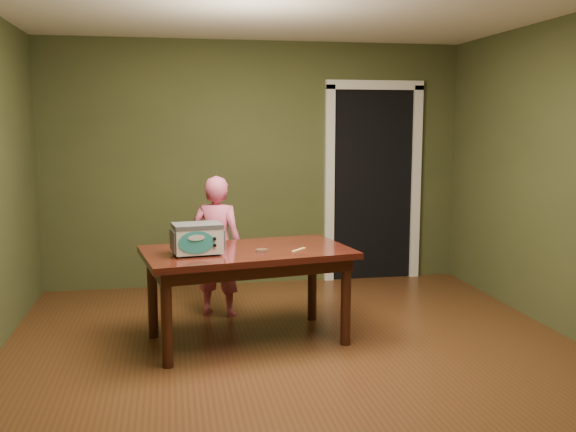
% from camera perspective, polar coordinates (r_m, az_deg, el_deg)
% --- Properties ---
extents(floor, '(5.00, 5.00, 0.00)m').
position_cam_1_polar(floor, '(4.76, 1.46, -13.14)').
color(floor, '#543018').
rests_on(floor, ground).
extents(room_shell, '(4.52, 5.02, 2.61)m').
position_cam_1_polar(room_shell, '(4.43, 1.54, 7.88)').
color(room_shell, '#424625').
rests_on(room_shell, ground).
extents(doorway, '(1.10, 0.66, 2.25)m').
position_cam_1_polar(doorway, '(7.49, 6.83, 2.96)').
color(doorway, black).
rests_on(doorway, ground).
extents(dining_table, '(1.73, 1.15, 0.75)m').
position_cam_1_polar(dining_table, '(5.09, -3.66, -4.07)').
color(dining_table, black).
rests_on(dining_table, floor).
extents(toy_oven, '(0.41, 0.31, 0.24)m').
position_cam_1_polar(toy_oven, '(4.90, -8.07, -1.92)').
color(toy_oven, '#4C4F54').
rests_on(toy_oven, dining_table).
extents(baking_pan, '(0.10, 0.10, 0.02)m').
position_cam_1_polar(baking_pan, '(4.97, -2.35, -3.07)').
color(baking_pan, silver).
rests_on(baking_pan, dining_table).
extents(spatula, '(0.14, 0.15, 0.01)m').
position_cam_1_polar(spatula, '(5.03, 0.97, -3.01)').
color(spatula, '#F0BF68').
rests_on(spatula, dining_table).
extents(child, '(0.55, 0.46, 1.28)m').
position_cam_1_polar(child, '(5.81, -6.31, -2.69)').
color(child, '#D4577D').
rests_on(child, floor).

